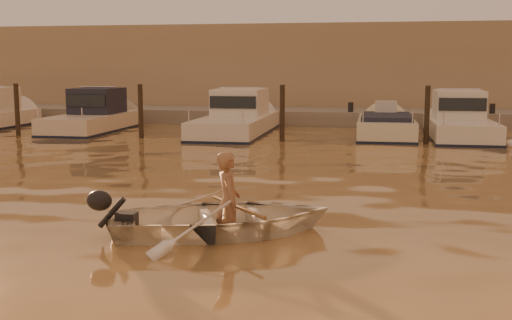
% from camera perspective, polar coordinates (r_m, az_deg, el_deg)
% --- Properties ---
extents(ground_plane, '(160.00, 160.00, 0.00)m').
position_cam_1_polar(ground_plane, '(9.66, -8.11, -7.56)').
color(ground_plane, olive).
rests_on(ground_plane, ground).
extents(dinghy, '(4.27, 3.72, 0.74)m').
position_cam_1_polar(dinghy, '(10.22, -3.04, -5.16)').
color(dinghy, white).
rests_on(dinghy, ground_plane).
extents(person, '(0.58, 0.69, 1.61)m').
position_cam_1_polar(person, '(10.18, -2.49, -3.75)').
color(person, '#97694B').
rests_on(person, dinghy).
extents(outboard_motor, '(0.98, 0.71, 0.70)m').
position_cam_1_polar(outboard_motor, '(10.09, -11.52, -5.31)').
color(outboard_motor, black).
rests_on(outboard_motor, dinghy).
extents(oar_port, '(1.24, 1.77, 0.13)m').
position_cam_1_polar(oar_port, '(10.22, -1.66, -4.17)').
color(oar_port, brown).
rests_on(oar_port, dinghy).
extents(oar_starboard, '(0.51, 2.06, 0.13)m').
position_cam_1_polar(oar_starboard, '(10.19, -2.77, -4.22)').
color(oar_starboard, brown).
rests_on(oar_starboard, dinghy).
extents(moored_boat_1, '(2.20, 6.55, 1.75)m').
position_cam_1_polar(moored_boat_1, '(27.38, -14.37, 3.82)').
color(moored_boat_1, beige).
rests_on(moored_boat_1, ground_plane).
extents(moored_boat_2, '(2.38, 7.95, 1.75)m').
position_cam_1_polar(moored_boat_2, '(25.45, -1.75, 3.76)').
color(moored_boat_2, silver).
rests_on(moored_boat_2, ground_plane).
extents(moored_boat_3, '(2.07, 5.98, 0.95)m').
position_cam_1_polar(moored_boat_3, '(24.92, 11.46, 2.58)').
color(moored_boat_3, beige).
rests_on(moored_boat_3, ground_plane).
extents(moored_boat_4, '(2.19, 6.78, 1.75)m').
position_cam_1_polar(moored_boat_4, '(25.09, 17.66, 3.31)').
color(moored_boat_4, silver).
rests_on(moored_boat_4, ground_plane).
extents(piling_0, '(0.18, 0.18, 2.20)m').
position_cam_1_polar(piling_0, '(26.37, -20.46, 4.00)').
color(piling_0, '#2D2319').
rests_on(piling_0, ground_plane).
extents(piling_1, '(0.18, 0.18, 2.20)m').
position_cam_1_polar(piling_1, '(24.20, -10.21, 4.05)').
color(piling_1, '#2D2319').
rests_on(piling_1, ground_plane).
extents(piling_2, '(0.18, 0.18, 2.20)m').
position_cam_1_polar(piling_2, '(22.89, 2.34, 3.94)').
color(piling_2, '#2D2319').
rests_on(piling_2, ground_plane).
extents(piling_3, '(0.18, 0.18, 2.20)m').
position_cam_1_polar(piling_3, '(22.74, 14.94, 3.64)').
color(piling_3, '#2D2319').
rests_on(piling_3, ground_plane).
extents(fender_b, '(0.30, 0.30, 0.30)m').
position_cam_1_polar(fender_b, '(25.31, -14.73, 2.27)').
color(fender_b, orange).
rests_on(fender_b, ground_plane).
extents(fender_c, '(0.30, 0.30, 0.30)m').
position_cam_1_polar(fender_c, '(22.52, -4.87, 1.81)').
color(fender_c, silver).
rests_on(fender_c, ground_plane).
extents(fender_d, '(0.30, 0.30, 0.30)m').
position_cam_1_polar(fender_d, '(22.60, 10.17, 1.73)').
color(fender_d, '#C34717').
rests_on(fender_d, ground_plane).
extents(fender_e, '(0.30, 0.30, 0.30)m').
position_cam_1_polar(fender_e, '(22.82, 21.68, 1.33)').
color(fender_e, white).
rests_on(fender_e, ground_plane).
extents(quay, '(52.00, 4.00, 1.00)m').
position_cam_1_polar(quay, '(30.55, 4.73, 3.59)').
color(quay, gray).
rests_on(quay, ground_plane).
extents(waterfront_building, '(46.00, 7.00, 4.80)m').
position_cam_1_polar(waterfront_building, '(35.93, 5.65, 7.87)').
color(waterfront_building, '#9E8466').
rests_on(waterfront_building, quay).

